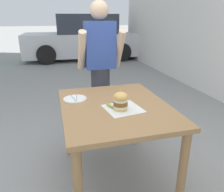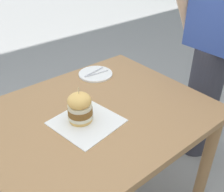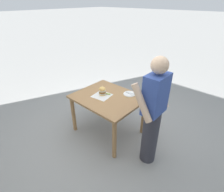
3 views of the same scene
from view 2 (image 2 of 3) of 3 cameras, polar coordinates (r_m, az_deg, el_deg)
The scene contains 6 objects.
patio_table at distance 1.45m, azimuth -3.07°, elevation -6.90°, with size 0.93×1.14×0.77m.
serving_paper at distance 1.30m, azimuth -5.57°, elevation -5.60°, with size 0.29×0.29×0.00m, color white.
sandwich at distance 1.27m, azimuth -7.01°, elevation -2.47°, with size 0.12×0.12×0.19m.
pickle_spear at distance 1.39m, azimuth -6.12°, elevation -2.33°, with size 0.02×0.02×0.09m, color #8EA83D.
side_plate_with_forks at distance 1.72m, azimuth -3.61°, elevation 4.83°, with size 0.22×0.22×0.02m.
diner_across_table at distance 1.91m, azimuth 21.11°, elevation 9.33°, with size 0.55×0.35×1.69m.
Camera 2 is at (0.91, -0.65, 1.57)m, focal length 42.00 mm.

